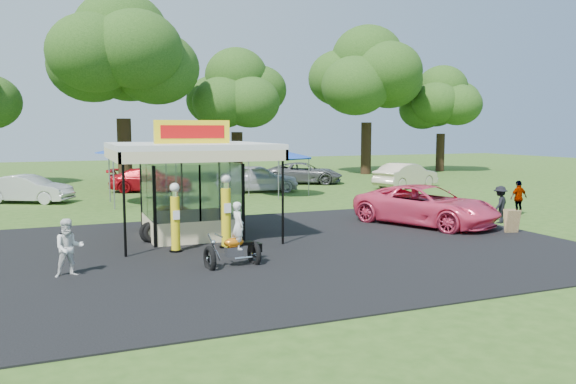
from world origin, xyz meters
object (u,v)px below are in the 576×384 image
at_px(bg_car_e, 406,175).
at_px(tent_east, 279,154).
at_px(gas_station_kiosk, 190,188).
at_px(bg_car_a, 28,189).
at_px(tent_west, 141,148).
at_px(gas_pump_right, 226,213).
at_px(spectator_east_b, 519,198).
at_px(bg_car_d, 304,173).
at_px(motorcycle, 236,241).
at_px(bg_car_b, 151,180).
at_px(kiosk_car, 179,215).
at_px(gas_pump_left, 175,219).
at_px(bg_car_c, 257,178).
at_px(pink_sedan, 426,205).
at_px(a_frame_sign, 512,221).
at_px(spectator_west, 69,248).
at_px(spectator_east_a, 500,204).

bearing_deg(bg_car_e, tent_east, 76.46).
height_order(gas_station_kiosk, tent_east, gas_station_kiosk).
height_order(bg_car_a, tent_west, tent_west).
bearing_deg(gas_pump_right, spectator_east_b, 8.13).
height_order(gas_station_kiosk, bg_car_d, gas_station_kiosk).
distance_m(motorcycle, bg_car_d, 24.87).
bearing_deg(gas_pump_right, bg_car_b, 89.00).
bearing_deg(bg_car_a, kiosk_car, -122.86).
xyz_separation_m(spectator_east_b, bg_car_e, (2.13, 12.13, 0.04)).
xyz_separation_m(gas_pump_left, bg_car_c, (8.03, 15.46, -0.19)).
bearing_deg(bg_car_c, kiosk_car, 155.99).
bearing_deg(bg_car_c, bg_car_b, 75.51).
xyz_separation_m(bg_car_b, tent_west, (-1.33, -5.71, 2.18)).
bearing_deg(bg_car_a, bg_car_d, -48.39).
distance_m(pink_sedan, spectator_east_b, 5.65).
height_order(gas_pump_right, bg_car_c, gas_pump_right).
height_order(bg_car_d, tent_west, tent_west).
distance_m(a_frame_sign, bg_car_a, 23.78).
distance_m(spectator_west, bg_car_b, 20.61).
bearing_deg(bg_car_d, motorcycle, 179.05).
bearing_deg(bg_car_d, a_frame_sign, -154.77).
xyz_separation_m(gas_pump_left, spectator_west, (-3.15, -1.88, -0.29)).
bearing_deg(tent_east, bg_car_a, 171.73).
height_order(gas_station_kiosk, bg_car_a, gas_station_kiosk).
bearing_deg(gas_pump_right, spectator_east_a, 2.84).
distance_m(gas_pump_left, bg_car_c, 17.42).
xyz_separation_m(gas_station_kiosk, bg_car_d, (11.98, 17.06, -1.02)).
relative_size(kiosk_car, bg_car_a, 0.63).
relative_size(motorcycle, bg_car_b, 0.38).
bearing_deg(bg_car_e, a_frame_sign, 139.68).
bearing_deg(bg_car_b, bg_car_e, -84.47).
distance_m(gas_pump_right, bg_car_b, 18.09).
xyz_separation_m(gas_station_kiosk, spectator_east_a, (12.53, -1.78, -1.01)).
bearing_deg(gas_pump_left, motorcycle, -63.66).
xyz_separation_m(pink_sedan, bg_car_a, (-15.23, 13.80, -0.07)).
height_order(spectator_west, bg_car_c, bg_car_c).
bearing_deg(bg_car_d, spectator_west, 170.14).
distance_m(gas_station_kiosk, motorcycle, 4.97).
xyz_separation_m(a_frame_sign, bg_car_c, (-4.21, 16.88, 0.41)).
bearing_deg(gas_station_kiosk, gas_pump_left, -112.89).
bearing_deg(bg_car_e, spectator_east_b, 150.24).
bearing_deg(gas_station_kiosk, pink_sedan, -6.67).
bearing_deg(tent_east, bg_car_c, 103.18).
relative_size(gas_station_kiosk, tent_east, 1.39).
relative_size(gas_station_kiosk, pink_sedan, 0.93).
xyz_separation_m(kiosk_car, spectator_east_a, (12.53, -3.99, 0.30)).
xyz_separation_m(bg_car_b, tent_east, (6.62, -4.95, 1.71)).
relative_size(gas_station_kiosk, kiosk_car, 1.92).
height_order(gas_pump_left, bg_car_a, gas_pump_left).
distance_m(gas_station_kiosk, pink_sedan, 9.46).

